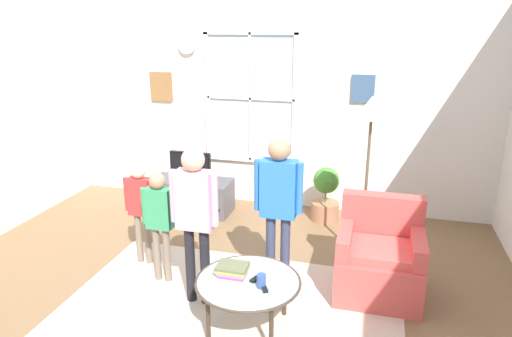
{
  "coord_description": "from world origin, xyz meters",
  "views": [
    {
      "loc": [
        1.36,
        -3.23,
        2.41
      ],
      "look_at": [
        0.24,
        0.97,
        1.03
      ],
      "focal_mm": 32.24,
      "sensor_mm": 36.0,
      "label": 1
    }
  ],
  "objects": [
    {
      "name": "potted_plant_by_window",
      "position": [
        0.81,
        2.23,
        0.35
      ],
      "size": [
        0.35,
        0.35,
        0.7
      ],
      "color": "#9E6B4C",
      "rests_on": "ground_plane"
    },
    {
      "name": "floor_lamp",
      "position": [
        1.31,
        1.3,
        1.47
      ],
      "size": [
        0.32,
        0.32,
        1.75
      ],
      "color": "black",
      "rests_on": "ground_plane"
    },
    {
      "name": "person_green_shirt",
      "position": [
        -0.54,
        0.38,
        0.69
      ],
      "size": [
        0.33,
        0.15,
        1.1
      ],
      "color": "#726656",
      "rests_on": "ground_plane"
    },
    {
      "name": "armchair",
      "position": [
        1.49,
        0.72,
        0.33
      ],
      "size": [
        0.76,
        0.74,
        0.87
      ],
      "color": "#D14C47",
      "rests_on": "ground_plane"
    },
    {
      "name": "book_stack",
      "position": [
        0.32,
        -0.08,
        0.49
      ],
      "size": [
        0.25,
        0.19,
        0.09
      ],
      "color": "#9F439A",
      "rests_on": "coffee_table"
    },
    {
      "name": "ground_plane",
      "position": [
        0.0,
        0.0,
        -0.01
      ],
      "size": [
        6.31,
        5.84,
        0.02
      ],
      "primitive_type": "cube",
      "color": "brown"
    },
    {
      "name": "area_rug",
      "position": [
        0.24,
        0.06,
        0.0
      ],
      "size": [
        2.96,
        1.99,
        0.01
      ],
      "primitive_type": "cube",
      "color": "#C6B29E",
      "rests_on": "ground_plane"
    },
    {
      "name": "tv_stand",
      "position": [
        -0.94,
        2.07,
        0.22
      ],
      "size": [
        1.06,
        0.48,
        0.44
      ],
      "color": "#4C4C51",
      "rests_on": "ground_plane"
    },
    {
      "name": "coffee_table",
      "position": [
        0.47,
        -0.13,
        0.42
      ],
      "size": [
        0.86,
        0.86,
        0.45
      ],
      "color": "#99B2B7",
      "rests_on": "ground_plane"
    },
    {
      "name": "back_wall",
      "position": [
        -0.01,
        2.68,
        1.48
      ],
      "size": [
        5.71,
        0.17,
        2.95
      ],
      "color": "silver",
      "rests_on": "ground_plane"
    },
    {
      "name": "remote_near_books",
      "position": [
        0.53,
        -0.09,
        0.45
      ],
      "size": [
        0.09,
        0.14,
        0.02
      ],
      "primitive_type": "cube",
      "rotation": [
        0.0,
        0.0,
        -0.38
      ],
      "color": "black",
      "rests_on": "coffee_table"
    },
    {
      "name": "person_red_shirt",
      "position": [
        -0.88,
        0.65,
        0.68
      ],
      "size": [
        0.33,
        0.15,
        1.08
      ],
      "color": "#726656",
      "rests_on": "ground_plane"
    },
    {
      "name": "cup",
      "position": [
        0.59,
        -0.19,
        0.5
      ],
      "size": [
        0.07,
        0.07,
        0.11
      ],
      "primitive_type": "cylinder",
      "color": "#334C8C",
      "rests_on": "coffee_table"
    },
    {
      "name": "television",
      "position": [
        -0.94,
        2.06,
        0.64
      ],
      "size": [
        0.55,
        0.08,
        0.38
      ],
      "color": "#4C4C4C",
      "rests_on": "tv_stand"
    },
    {
      "name": "person_blue_shirt",
      "position": [
        0.57,
        0.53,
        0.92
      ],
      "size": [
        0.44,
        0.2,
        1.47
      ],
      "color": "#333851",
      "rests_on": "ground_plane"
    },
    {
      "name": "person_pink_shirt",
      "position": [
        -0.07,
        0.13,
        0.9
      ],
      "size": [
        0.43,
        0.2,
        1.44
      ],
      "color": "black",
      "rests_on": "ground_plane"
    },
    {
      "name": "remote_near_cup",
      "position": [
        0.62,
        -0.2,
        0.45
      ],
      "size": [
        0.1,
        0.14,
        0.02
      ],
      "primitive_type": "cube",
      "rotation": [
        0.0,
        0.0,
        0.49
      ],
      "color": "black",
      "rests_on": "coffee_table"
    }
  ]
}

